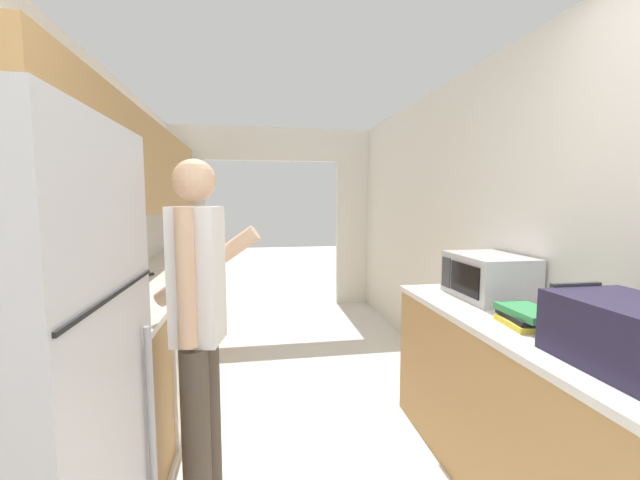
{
  "coord_description": "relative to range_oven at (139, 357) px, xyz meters",
  "views": [
    {
      "loc": [
        -0.28,
        -0.56,
        1.51
      ],
      "look_at": [
        0.31,
        2.89,
        1.15
      ],
      "focal_mm": 22.0,
      "sensor_mm": 36.0,
      "label": 1
    }
  ],
  "objects": [
    {
      "name": "wall_left",
      "position": [
        -0.25,
        0.18,
        1.03
      ],
      "size": [
        0.38,
        7.34,
        2.5
      ],
      "color": "white",
      "rests_on": "ground_plane"
    },
    {
      "name": "wall_right",
      "position": [
        2.44,
        -0.27,
        0.79
      ],
      "size": [
        0.06,
        7.34,
        2.5
      ],
      "color": "white",
      "rests_on": "ground_plane"
    },
    {
      "name": "wall_far_with_doorway",
      "position": [
        1.05,
        2.83,
        1.0
      ],
      "size": [
        3.12,
        0.06,
        2.5
      ],
      "color": "white",
      "rests_on": "ground_plane"
    },
    {
      "name": "counter_left",
      "position": [
        -0.01,
        0.92,
        -0.0
      ],
      "size": [
        0.62,
        3.83,
        0.9
      ],
      "color": "#B2844C",
      "rests_on": "ground_plane"
    },
    {
      "name": "counter_right",
      "position": [
        2.11,
        -1.09,
        -0.01
      ],
      "size": [
        0.62,
        2.0,
        0.9
      ],
      "color": "#B2844C",
      "rests_on": "ground_plane"
    },
    {
      "name": "range_oven",
      "position": [
        0.0,
        0.0,
        0.0
      ],
      "size": [
        0.66,
        0.75,
        1.04
      ],
      "color": "white",
      "rests_on": "ground_plane"
    },
    {
      "name": "person",
      "position": [
        0.52,
        -0.85,
        0.46
      ],
      "size": [
        0.54,
        0.42,
        1.69
      ],
      "rotation": [
        0.0,
        0.0,
        1.38
      ],
      "color": "#4C4238",
      "rests_on": "ground_plane"
    },
    {
      "name": "microwave",
      "position": [
        2.21,
        -0.52,
        0.58
      ],
      "size": [
        0.38,
        0.52,
        0.27
      ],
      "color": "#B7B7BC",
      "rests_on": "counter_right"
    },
    {
      "name": "book_stack",
      "position": [
        2.08,
        -1.05,
        0.49
      ],
      "size": [
        0.26,
        0.31,
        0.09
      ],
      "color": "gold",
      "rests_on": "counter_right"
    },
    {
      "name": "knife",
      "position": [
        -0.06,
        0.64,
        0.45
      ],
      "size": [
        0.13,
        0.34,
        0.02
      ],
      "rotation": [
        0.0,
        0.0,
        -0.43
      ],
      "color": "#B7B7BC",
      "rests_on": "counter_left"
    }
  ]
}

